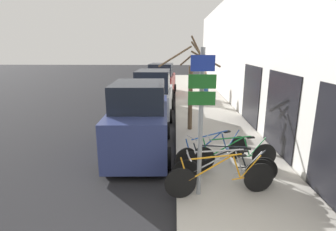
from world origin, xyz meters
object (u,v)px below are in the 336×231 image
(street_tree, at_px, (191,87))
(parked_car_2, at_px, (161,81))
(bicycle_2, at_px, (228,164))
(bicycle_4, at_px, (213,151))
(pedestrian_far, at_px, (205,83))
(bicycle_0, at_px, (221,178))
(bicycle_1, at_px, (223,171))
(pedestrian_near, at_px, (205,88))
(parked_car_1, at_px, (154,96))
(bicycle_3, at_px, (234,155))
(signpost, at_px, (201,116))
(parked_car_0, at_px, (140,121))

(street_tree, bearing_deg, parked_car_2, 100.76)
(bicycle_2, relative_size, bicycle_4, 1.06)
(bicycle_4, bearing_deg, pedestrian_far, -36.41)
(street_tree, bearing_deg, bicycle_0, -85.43)
(bicycle_1, distance_m, pedestrian_near, 9.47)
(bicycle_0, bearing_deg, parked_car_1, 5.87)
(bicycle_2, xyz_separation_m, bicycle_3, (0.27, 0.51, 0.02))
(pedestrian_far, bearing_deg, signpost, 85.58)
(signpost, distance_m, bicycle_0, 1.50)
(parked_car_2, distance_m, pedestrian_far, 3.43)
(pedestrian_near, bearing_deg, street_tree, -97.55)
(bicycle_1, bearing_deg, pedestrian_far, -6.65)
(parked_car_2, bearing_deg, parked_car_1, -87.56)
(parked_car_0, distance_m, street_tree, 2.90)
(parked_car_1, bearing_deg, bicycle_4, -69.34)
(bicycle_0, distance_m, bicycle_4, 1.54)
(bicycle_4, relative_size, parked_car_2, 0.53)
(bicycle_3, distance_m, pedestrian_far, 10.19)
(bicycle_2, height_order, parked_car_1, parked_car_1)
(bicycle_0, distance_m, parked_car_1, 7.90)
(pedestrian_far, xyz_separation_m, street_tree, (-1.30, -6.53, 0.71))
(signpost, xyz_separation_m, pedestrian_far, (1.38, 11.45, -0.81))
(street_tree, bearing_deg, bicycle_4, -82.41)
(bicycle_1, relative_size, parked_car_2, 0.58)
(parked_car_2, xyz_separation_m, pedestrian_near, (2.70, -3.53, 0.04))
(street_tree, bearing_deg, bicycle_3, -75.02)
(bicycle_4, distance_m, parked_car_1, 6.46)
(parked_car_1, bearing_deg, bicycle_0, -73.47)
(street_tree, bearing_deg, pedestrian_far, 78.76)
(bicycle_2, relative_size, parked_car_1, 0.54)
(bicycle_2, xyz_separation_m, street_tree, (-0.71, 4.14, 1.35))
(bicycle_2, height_order, parked_car_0, parked_car_0)
(parked_car_0, distance_m, pedestrian_far, 9.21)
(bicycle_3, bearing_deg, bicycle_4, 57.03)
(pedestrian_far, bearing_deg, bicycle_2, 89.29)
(bicycle_4, bearing_deg, signpost, 129.00)
(signpost, relative_size, bicycle_0, 1.30)
(bicycle_2, distance_m, pedestrian_near, 9.01)
(bicycle_1, xyz_separation_m, bicycle_3, (0.45, 0.96, -0.01))
(bicycle_2, bearing_deg, pedestrian_far, 8.19)
(pedestrian_far, relative_size, street_tree, 0.48)
(bicycle_4, bearing_deg, parked_car_0, 29.10)
(bicycle_0, relative_size, bicycle_2, 1.07)
(bicycle_3, bearing_deg, parked_car_2, 3.41)
(bicycle_4, distance_m, street_tree, 3.67)
(pedestrian_near, distance_m, pedestrian_far, 1.70)
(bicycle_1, xyz_separation_m, pedestrian_far, (0.78, 11.13, 0.62))
(bicycle_0, height_order, pedestrian_near, pedestrian_near)
(bicycle_3, xyz_separation_m, street_tree, (-0.97, 3.63, 1.33))
(bicycle_1, bearing_deg, parked_car_1, 14.30)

